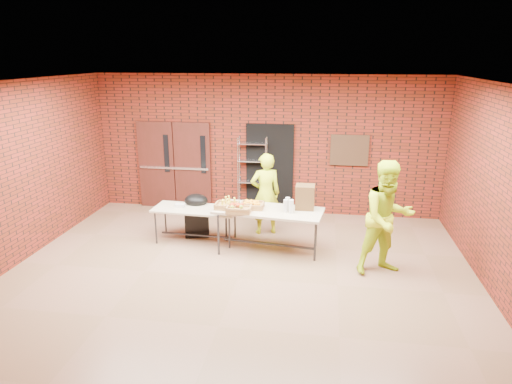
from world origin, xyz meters
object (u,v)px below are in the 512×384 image
(coffee_dispenser, at_px, (305,197))
(volunteer_woman, at_px, (265,194))
(table_left, at_px, (195,211))
(covered_grill, at_px, (197,215))
(volunteer_man, at_px, (387,218))
(wire_rack, at_px, (252,176))
(table_right, at_px, (269,213))

(coffee_dispenser, relative_size, volunteer_woman, 0.27)
(table_left, relative_size, covered_grill, 1.92)
(volunteer_man, bearing_deg, covered_grill, 139.66)
(coffee_dispenser, relative_size, covered_grill, 0.52)
(table_left, relative_size, coffee_dispenser, 3.71)
(table_left, bearing_deg, volunteer_woman, 27.98)
(covered_grill, distance_m, volunteer_man, 3.86)
(wire_rack, xyz_separation_m, coffee_dispenser, (1.31, -1.95, 0.15))
(coffee_dispenser, relative_size, volunteer_man, 0.23)
(wire_rack, relative_size, covered_grill, 2.05)
(covered_grill, bearing_deg, wire_rack, 44.21)
(table_left, distance_m, covered_grill, 0.35)
(wire_rack, distance_m, table_left, 2.05)
(covered_grill, bearing_deg, volunteer_man, -32.80)
(volunteer_man, bearing_deg, volunteer_woman, 123.94)
(table_left, height_order, coffee_dispenser, coffee_dispenser)
(volunteer_woman, relative_size, volunteer_man, 0.87)
(volunteer_woman, distance_m, volunteer_man, 2.70)
(table_right, relative_size, volunteer_woman, 1.23)
(volunteer_woman, bearing_deg, covered_grill, -5.78)
(wire_rack, distance_m, volunteer_woman, 1.31)
(table_left, bearing_deg, wire_rack, 68.09)
(wire_rack, bearing_deg, table_left, -115.42)
(table_left, distance_m, coffee_dispenser, 2.21)
(wire_rack, relative_size, table_left, 1.07)
(table_left, bearing_deg, coffee_dispenser, -0.09)
(volunteer_man, bearing_deg, table_left, 143.66)
(coffee_dispenser, bearing_deg, volunteer_man, -27.82)
(table_right, bearing_deg, table_left, 176.95)
(covered_grill, distance_m, volunteer_woman, 1.48)
(volunteer_woman, height_order, volunteer_man, volunteer_man)
(wire_rack, relative_size, table_right, 0.86)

